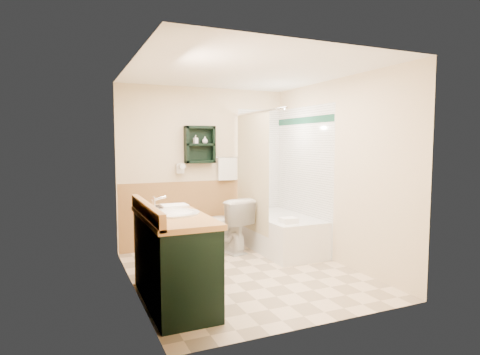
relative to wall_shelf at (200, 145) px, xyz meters
name	(u,v)px	position (x,y,z in m)	size (l,w,h in m)	color
floor	(245,274)	(0.10, -1.41, -1.55)	(3.00, 3.00, 0.00)	beige
back_wall	(204,167)	(0.10, 0.11, -0.35)	(2.60, 0.04, 2.40)	#FFF2C7
left_wall	(131,179)	(-1.22, -1.41, -0.35)	(0.04, 3.00, 2.40)	#FFF2C7
right_wall	(337,171)	(1.42, -1.41, -0.35)	(0.04, 3.00, 2.40)	#FFF2C7
ceiling	(245,69)	(0.10, -1.41, 0.87)	(2.60, 3.00, 0.04)	white
wainscot_left	(135,244)	(-1.19, -1.41, -1.05)	(2.98, 2.98, 1.00)	tan
wainscot_back	(205,213)	(0.10, 0.08, -1.05)	(2.58, 2.58, 1.00)	tan
mirror_frame	(144,151)	(-1.17, -1.96, -0.05)	(1.30, 1.30, 1.00)	brown
mirror_glass	(145,151)	(-1.17, -1.96, -0.05)	(1.20, 1.20, 0.90)	white
tile_right	(303,178)	(1.38, -0.66, -0.50)	(1.50, 1.50, 2.10)	white
tile_back	(265,175)	(1.13, 0.07, -0.50)	(0.95, 0.95, 2.10)	white
tile_accent	(303,121)	(1.37, -0.66, 0.35)	(1.50, 1.50, 0.10)	#144632
wall_shelf	(200,145)	(0.00, 0.00, 0.00)	(0.45, 0.15, 0.55)	black
hair_dryer	(180,168)	(-0.30, 0.02, -0.35)	(0.10, 0.24, 0.18)	silver
towel_bar	(227,157)	(0.45, 0.04, -0.20)	(0.40, 0.06, 0.40)	white
curtain_rod	(258,112)	(0.63, -0.66, 0.45)	(0.03, 0.03, 1.60)	silver
shower_curtain	(252,172)	(0.63, -0.48, -0.40)	(1.05, 1.05, 1.70)	beige
vanity	(174,258)	(-0.89, -1.89, -1.11)	(0.59, 1.39, 0.88)	black
bathtub	(280,233)	(1.03, -0.63, -1.29)	(0.77, 1.50, 0.51)	white
toilet	(228,225)	(0.29, -0.36, -1.16)	(0.44, 0.79, 0.78)	white
counter_towel	(175,206)	(-0.79, -1.57, -0.65)	(0.27, 0.21, 0.04)	white
vanity_book	(148,198)	(-1.06, -1.50, -0.55)	(0.17, 0.02, 0.23)	black
tub_towel	(289,220)	(0.85, -1.15, -1.00)	(0.22, 0.18, 0.07)	white
soap_bottle_a	(196,142)	(-0.07, -0.01, 0.04)	(0.06, 0.12, 0.06)	white
soap_bottle_b	(205,141)	(0.08, -0.01, 0.06)	(0.08, 0.10, 0.08)	white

